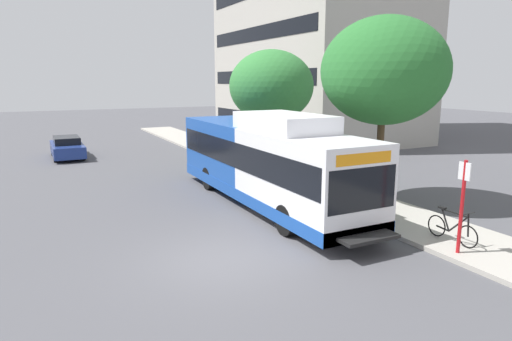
{
  "coord_description": "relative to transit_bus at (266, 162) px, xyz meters",
  "views": [
    {
      "loc": [
        -4.3,
        -10.66,
        4.83
      ],
      "look_at": [
        2.88,
        3.5,
        1.6
      ],
      "focal_mm": 31.36,
      "sensor_mm": 36.0,
      "label": 1
    }
  ],
  "objects": [
    {
      "name": "sidewalk_curb",
      "position": [
        3.23,
        1.58,
        -1.63
      ],
      "size": [
        3.0,
        56.0,
        0.14
      ],
      "primitive_type": "cube",
      "color": "#A8A399",
      "rests_on": "ground"
    },
    {
      "name": "bus_stop_sign_pole",
      "position": [
        2.18,
        -7.21,
        -0.05
      ],
      "size": [
        0.1,
        0.36,
        2.6
      ],
      "color": "red",
      "rests_on": "sidewalk_curb"
    },
    {
      "name": "ground_plane",
      "position": [
        -3.77,
        3.58,
        -1.7
      ],
      "size": [
        120.0,
        120.0,
        0.0
      ],
      "primitive_type": "plane",
      "color": "#4C4C51"
    },
    {
      "name": "street_tree_near_stop",
      "position": [
        4.02,
        -1.92,
        3.44
      ],
      "size": [
        4.77,
        4.77,
        7.04
      ],
      "color": "#4C3823",
      "rests_on": "sidewalk_curb"
    },
    {
      "name": "parked_car_far_lane",
      "position": [
        -6.08,
        15.15,
        -1.04
      ],
      "size": [
        1.8,
        4.5,
        1.33
      ],
      "color": "navy",
      "rests_on": "ground"
    },
    {
      "name": "transit_bus",
      "position": [
        0.0,
        0.0,
        0.0
      ],
      "size": [
        2.58,
        12.25,
        3.65
      ],
      "color": "white",
      "rests_on": "ground"
    },
    {
      "name": "street_tree_mid_block",
      "position": [
        3.97,
        6.78,
        2.78
      ],
      "size": [
        4.63,
        4.63,
        6.32
      ],
      "color": "#4C3823",
      "rests_on": "sidewalk_curb"
    },
    {
      "name": "lattice_comm_tower",
      "position": [
        13.24,
        30.5,
        7.0
      ],
      "size": [
        1.1,
        1.1,
        26.39
      ],
      "color": "#B7B7BC",
      "rests_on": "ground"
    },
    {
      "name": "bicycle_parked",
      "position": [
        2.72,
        -6.54,
        -1.14
      ],
      "size": [
        0.52,
        1.76,
        1.02
      ],
      "color": "black",
      "rests_on": "sidewalk_curb"
    }
  ]
}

